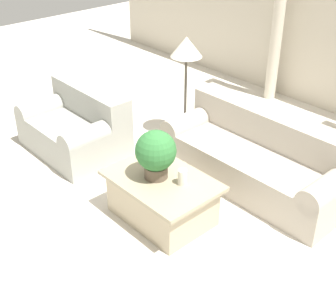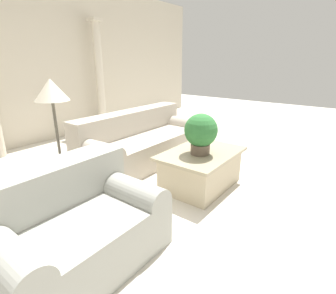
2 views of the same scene
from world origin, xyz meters
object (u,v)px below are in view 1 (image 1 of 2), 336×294
at_px(coffee_table, 162,198).
at_px(potted_plant, 156,153).
at_px(sofa_long, 257,157).
at_px(floor_lamp, 186,53).
at_px(loveseat, 77,126).

xyz_separation_m(coffee_table, potted_plant, (-0.07, -0.02, 0.53)).
relative_size(sofa_long, floor_lamp, 1.58).
distance_m(sofa_long, floor_lamp, 1.64).
bearing_deg(loveseat, floor_lamp, 61.55).
distance_m(sofa_long, loveseat, 2.36).
bearing_deg(loveseat, potted_plant, -5.21).
height_order(sofa_long, coffee_table, sofa_long).
bearing_deg(coffee_table, loveseat, 175.51).
distance_m(loveseat, floor_lamp, 1.71).
height_order(sofa_long, loveseat, same).
bearing_deg(potted_plant, coffee_table, 13.85).
relative_size(sofa_long, loveseat, 1.65).
relative_size(loveseat, floor_lamp, 0.96).
height_order(sofa_long, floor_lamp, floor_lamp).
relative_size(potted_plant, floor_lamp, 0.37).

